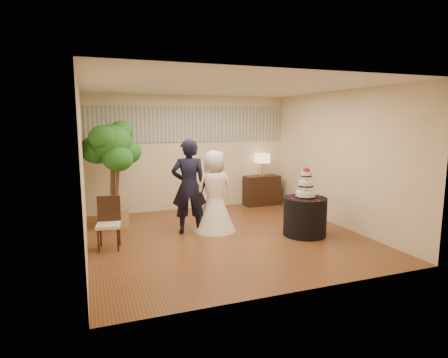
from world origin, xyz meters
name	(u,v)px	position (x,y,z in m)	size (l,w,h in m)	color
floor	(226,236)	(0.00, 0.00, 0.00)	(5.00, 5.00, 0.00)	brown
ceiling	(226,86)	(0.00, 0.00, 2.80)	(5.00, 5.00, 0.00)	white
wall_back	(191,153)	(0.00, 2.50, 1.40)	(5.00, 0.06, 2.80)	beige
wall_front	(298,186)	(0.00, -2.50, 1.40)	(5.00, 0.06, 2.80)	beige
wall_left	(83,170)	(-2.50, 0.00, 1.40)	(0.06, 5.00, 2.80)	beige
wall_right	(339,159)	(2.50, 0.00, 1.40)	(0.06, 5.00, 2.80)	beige
mural_border	(191,124)	(0.00, 2.48, 2.10)	(4.90, 0.02, 0.85)	#A7AB99
groom	(189,187)	(-0.59, 0.49, 0.93)	(0.68, 0.44, 1.85)	black
bride	(214,191)	(-0.08, 0.48, 0.81)	(0.86, 0.86, 1.62)	white
cake_table	(305,216)	(1.45, -0.43, 0.37)	(0.82, 0.82, 0.74)	black
wedding_cake	(306,182)	(1.45, -0.43, 1.03)	(0.38, 0.38, 0.59)	white
console	(262,190)	(1.83, 2.24, 0.39)	(0.92, 0.41, 0.77)	black
table_lamp	(262,165)	(1.83, 2.24, 1.06)	(0.30, 0.30, 0.58)	beige
ficus_tree	(112,173)	(-1.95, 1.49, 1.12)	(1.07, 1.07, 2.24)	#24651F
side_chair	(108,224)	(-2.14, 0.06, 0.45)	(0.41, 0.43, 0.90)	black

